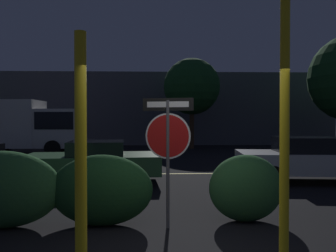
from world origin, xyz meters
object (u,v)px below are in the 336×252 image
object	(u,v)px
stop_sign	(168,136)
yellow_pole_left	(81,158)
hedge_bush_1	(1,189)
hedge_bush_2	(102,190)
hedge_bush_3	(246,188)
yellow_pole_right	(285,127)
passing_car_3	(310,159)
passing_car_2	(94,161)
tree_0	(192,87)
delivery_truck	(28,125)

from	to	relation	value
stop_sign	yellow_pole_left	bearing A→B (deg)	-106.50
stop_sign	hedge_bush_1	world-z (taller)	stop_sign
hedge_bush_2	hedge_bush_3	bearing A→B (deg)	3.52
yellow_pole_right	passing_car_3	size ratio (longest dim) A/B	0.78
yellow_pole_left	passing_car_3	bearing A→B (deg)	47.62
yellow_pole_left	hedge_bush_1	distance (m)	2.81
stop_sign	hedge_bush_3	distance (m)	1.79
hedge_bush_1	passing_car_2	distance (m)	4.14
yellow_pole_left	tree_0	bearing A→B (deg)	80.03
passing_car_3	tree_0	xyz separation A→B (m)	(-2.38, 12.00, 3.46)
hedge_bush_1	passing_car_3	world-z (taller)	passing_car_3
yellow_pole_right	hedge_bush_3	distance (m)	2.35
yellow_pole_left	delivery_truck	bearing A→B (deg)	113.41
yellow_pole_right	tree_0	distance (m)	18.08
yellow_pole_right	hedge_bush_1	distance (m)	4.78
yellow_pole_left	delivery_truck	xyz separation A→B (m)	(-6.35, 14.67, 0.18)
passing_car_2	delivery_truck	xyz separation A→B (m)	(-5.33, 8.62, 0.97)
hedge_bush_3	delivery_truck	world-z (taller)	delivery_truck
hedge_bush_1	delivery_truck	bearing A→B (deg)	109.57
hedge_bush_2	hedge_bush_3	size ratio (longest dim) A/B	1.32
yellow_pole_right	stop_sign	bearing A→B (deg)	128.92
yellow_pole_right	hedge_bush_1	size ratio (longest dim) A/B	1.71
passing_car_3	hedge_bush_1	bearing A→B (deg)	-55.58
delivery_truck	hedge_bush_1	bearing A→B (deg)	21.71
hedge_bush_1	hedge_bush_3	size ratio (longest dim) A/B	1.53
passing_car_3	tree_0	world-z (taller)	tree_0
hedge_bush_2	passing_car_2	bearing A→B (deg)	102.91
stop_sign	passing_car_3	world-z (taller)	stop_sign
passing_car_2	passing_car_3	size ratio (longest dim) A/B	0.91
stop_sign	yellow_pole_right	distance (m)	2.21
passing_car_3	delivery_truck	distance (m)	14.70
hedge_bush_3	yellow_pole_left	bearing A→B (deg)	-138.63
yellow_pole_left	delivery_truck	size ratio (longest dim) A/B	0.47
yellow_pole_right	passing_car_2	size ratio (longest dim) A/B	0.86
passing_car_2	tree_0	xyz separation A→B (m)	(4.21, 12.05, 3.50)
hedge_bush_1	passing_car_2	bearing A→B (deg)	78.64
stop_sign	passing_car_2	bearing A→B (deg)	129.47
hedge_bush_1	tree_0	distance (m)	17.24
tree_0	hedge_bush_3	bearing A→B (deg)	-92.39
hedge_bush_3	passing_car_2	xyz separation A→B (m)	(-3.54, 3.83, 0.04)
hedge_bush_1	yellow_pole_left	bearing A→B (deg)	-47.16
yellow_pole_left	passing_car_2	size ratio (longest dim) A/B	0.69
passing_car_3	stop_sign	bearing A→B (deg)	-41.59
hedge_bush_2	passing_car_2	xyz separation A→B (m)	(-0.91, 3.99, 0.02)
hedge_bush_3	delivery_truck	size ratio (longest dim) A/B	0.23
passing_car_3	delivery_truck	world-z (taller)	delivery_truck
hedge_bush_1	passing_car_3	size ratio (longest dim) A/B	0.46
delivery_truck	passing_car_3	bearing A→B (deg)	56.40
hedge_bush_2	tree_0	size ratio (longest dim) A/B	0.30
hedge_bush_1	tree_0	size ratio (longest dim) A/B	0.35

